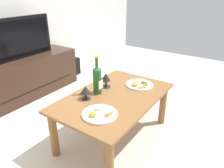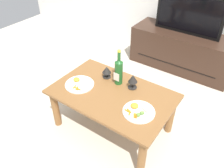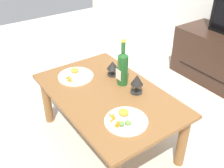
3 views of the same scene
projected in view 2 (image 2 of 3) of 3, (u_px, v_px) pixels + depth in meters
The scene contains 9 objects.
ground_plane at pixel (112, 127), 2.38m from camera, with size 6.40×6.40×0.00m, color beige.
dining_table at pixel (112, 99), 2.16m from camera, with size 1.12×0.71×0.46m.
tv_stand at pixel (182, 51), 3.15m from camera, with size 1.37×0.49×0.53m.
tv_screen at pixel (189, 14), 2.84m from camera, with size 0.86×0.05×0.51m.
wine_bottle at pixel (119, 71), 2.14m from camera, with size 0.08×0.08×0.36m.
goblet_left at pixel (107, 70), 2.26m from camera, with size 0.09×0.09×0.12m.
goblet_right at pixel (133, 79), 2.11m from camera, with size 0.09×0.09×0.15m.
dinner_plate_left at pixel (80, 84), 2.20m from camera, with size 0.28×0.28×0.05m.
dinner_plate_right at pixel (139, 111), 1.89m from camera, with size 0.27×0.27×0.05m.
Camera 2 is at (0.93, -1.34, 1.80)m, focal length 36.37 mm.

